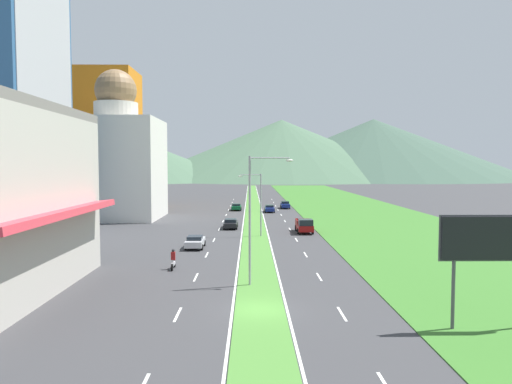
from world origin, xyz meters
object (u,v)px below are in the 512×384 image
street_lamp_near (255,211)px  pickup_truck_0 (304,226)px  car_4 (285,205)px  car_0 (231,223)px  billboard_roadside (487,243)px  car_3 (270,208)px  car_1 (236,207)px  car_2 (195,242)px  street_lamp_mid (258,200)px  motorcycle_rider (173,261)px

street_lamp_near → pickup_truck_0: size_ratio=1.84×
street_lamp_near → car_4: size_ratio=2.23×
car_4 → pickup_truck_0: size_ratio=0.83×
car_0 → billboard_roadside: bearing=-159.2°
street_lamp_near → car_4: street_lamp_near is taller
car_3 → billboard_roadside: bearing=8.2°
car_1 → car_2: bearing=175.6°
car_0 → pickup_truck_0: bearing=-114.5°
street_lamp_mid → billboard_roadside: (12.18, -34.44, 0.14)m
street_lamp_near → car_0: bearing=95.7°
street_lamp_near → street_lamp_mid: street_lamp_near is taller
car_3 → pickup_truck_0: 28.31m
street_lamp_near → car_0: street_lamp_near is taller
car_1 → pickup_truck_0: (10.23, -31.50, 0.26)m
car_1 → car_2: (-3.31, -42.98, 0.00)m
car_0 → car_1: 26.82m
motorcycle_rider → car_2: bearing=-3.7°
car_0 → motorcycle_rider: bearing=171.6°
billboard_roadside → car_3: 66.41m
street_lamp_mid → car_0: street_lamp_mid is taller
billboard_roadside → car_1: size_ratio=1.54×
car_0 → car_2: size_ratio=1.09×
billboard_roadside → car_4: bearing=94.5°
street_lamp_near → car_2: size_ratio=2.28×
billboard_roadside → pickup_truck_0: billboard_roadside is taller
car_3 → car_4: size_ratio=1.06×
street_lamp_near → motorcycle_rider: bearing=141.7°
street_lamp_mid → pickup_truck_0: street_lamp_mid is taller
car_4 → billboard_roadside: bearing=4.5°
street_lamp_near → street_lamp_mid: bearing=88.5°
pickup_truck_0 → car_2: bearing=-49.7°
car_4 → pickup_truck_0: 35.75m
billboard_roadside → car_0: billboard_roadside is taller
pickup_truck_0 → car_1: bearing=-162.0°
street_lamp_mid → car_0: (-3.87, 7.76, -4.03)m
street_lamp_near → car_1: (-3.18, 59.19, -5.00)m
billboard_roadside → car_0: size_ratio=1.36×
car_0 → car_3: car_0 is taller
street_lamp_mid → car_4: (6.40, 38.83, -3.97)m
street_lamp_mid → car_2: (-7.15, -8.40, -4.03)m
car_3 → street_lamp_near: bearing=-3.5°
street_lamp_mid → motorcycle_rider: size_ratio=4.07×
car_2 → car_0: bearing=-11.5°
car_2 → motorcycle_rider: (-0.69, -10.55, 0.02)m
car_4 → motorcycle_rider: motorcycle_rider is taller
car_1 → motorcycle_rider: size_ratio=2.11×
street_lamp_near → pickup_truck_0: 28.97m
street_lamp_near → car_3: street_lamp_near is taller
car_0 → motorcycle_rider: 27.01m
street_lamp_mid → car_0: size_ratio=1.70×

